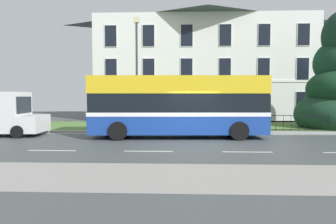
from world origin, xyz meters
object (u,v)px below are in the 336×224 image
at_px(single_decker_bus, 178,106).
at_px(georgian_townhouse, 202,63).
at_px(litter_bin, 195,121).
at_px(street_lamp_post, 137,66).

bearing_deg(single_decker_bus, georgian_townhouse, 78.02).
bearing_deg(litter_bin, street_lamp_post, 168.41).
height_order(georgian_townhouse, litter_bin, georgian_townhouse).
height_order(street_lamp_post, litter_bin, street_lamp_post).
bearing_deg(litter_bin, single_decker_bus, -113.56).
distance_m(georgian_townhouse, street_lamp_post, 11.84).
bearing_deg(street_lamp_post, georgian_townhouse, 64.96).
bearing_deg(street_lamp_post, single_decker_bus, -49.19).
distance_m(street_lamp_post, litter_bin, 5.19).
distance_m(georgian_townhouse, single_decker_bus, 14.48).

